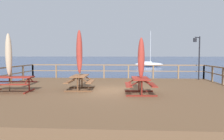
# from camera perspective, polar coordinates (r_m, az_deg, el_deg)

# --- Properties ---
(ground_plane) EXTENTS (600.00, 600.00, 0.00)m
(ground_plane) POSITION_cam_1_polar(r_m,az_deg,el_deg) (11.98, -0.29, -8.57)
(ground_plane) COLOR navy
(wooden_deck) EXTENTS (13.78, 12.39, 0.73)m
(wooden_deck) POSITION_cam_1_polar(r_m,az_deg,el_deg) (11.90, -0.29, -6.87)
(wooden_deck) COLOR brown
(wooden_deck) RESTS_ON ground
(railing_waterside_far) EXTENTS (13.58, 0.10, 1.09)m
(railing_waterside_far) POSITION_cam_1_polar(r_m,az_deg,el_deg) (17.76, 1.07, 0.32)
(railing_waterside_far) COLOR brown
(railing_waterside_far) RESTS_ON wooden_deck
(picnic_table_mid_centre) EXTENTS (1.46, 1.74, 0.78)m
(picnic_table_mid_centre) POSITION_cam_1_polar(r_m,az_deg,el_deg) (12.09, -8.11, -2.36)
(picnic_table_mid_centre) COLOR brown
(picnic_table_mid_centre) RESTS_ON wooden_deck
(picnic_table_mid_left) EXTENTS (2.22, 1.53, 0.78)m
(picnic_table_mid_left) POSITION_cam_1_polar(r_m,az_deg,el_deg) (12.39, -24.06, -2.44)
(picnic_table_mid_left) COLOR maroon
(picnic_table_mid_left) RESTS_ON wooden_deck
(picnic_table_back_right) EXTENTS (1.46, 1.74, 0.78)m
(picnic_table_back_right) POSITION_cam_1_polar(r_m,az_deg,el_deg) (10.77, 7.16, -3.11)
(picnic_table_back_right) COLOR maroon
(picnic_table_back_right) RESTS_ON wooden_deck
(patio_umbrella_tall_mid_right) EXTENTS (0.32, 0.32, 3.15)m
(patio_umbrella_tall_mid_right) POSITION_cam_1_polar(r_m,az_deg,el_deg) (12.02, -8.24, 4.53)
(patio_umbrella_tall_mid_right) COLOR #4C3828
(patio_umbrella_tall_mid_right) RESTS_ON wooden_deck
(patio_umbrella_tall_back_right) EXTENTS (0.32, 0.32, 2.91)m
(patio_umbrella_tall_back_right) POSITION_cam_1_polar(r_m,az_deg,el_deg) (12.33, -24.62, 3.50)
(patio_umbrella_tall_back_right) COLOR #4C3828
(patio_umbrella_tall_back_right) RESTS_ON wooden_deck
(patio_umbrella_tall_back_left) EXTENTS (0.32, 0.32, 2.67)m
(patio_umbrella_tall_back_left) POSITION_cam_1_polar(r_m,az_deg,el_deg) (10.76, 7.37, 2.99)
(patio_umbrella_tall_back_left) COLOR #4C3828
(patio_umbrella_tall_back_left) RESTS_ON wooden_deck
(lamp_post_hooked) EXTENTS (0.58, 0.48, 3.20)m
(lamp_post_hooked) POSITION_cam_1_polar(r_m,az_deg,el_deg) (17.82, 20.80, 4.45)
(lamp_post_hooked) COLOR black
(lamp_post_hooked) RESTS_ON wooden_deck
(sailboat_distant) EXTENTS (6.16, 2.39, 7.72)m
(sailboat_distant) POSITION_cam_1_polar(r_m,az_deg,el_deg) (49.98, 9.26, 1.46)
(sailboat_distant) COLOR silver
(sailboat_distant) RESTS_ON ground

